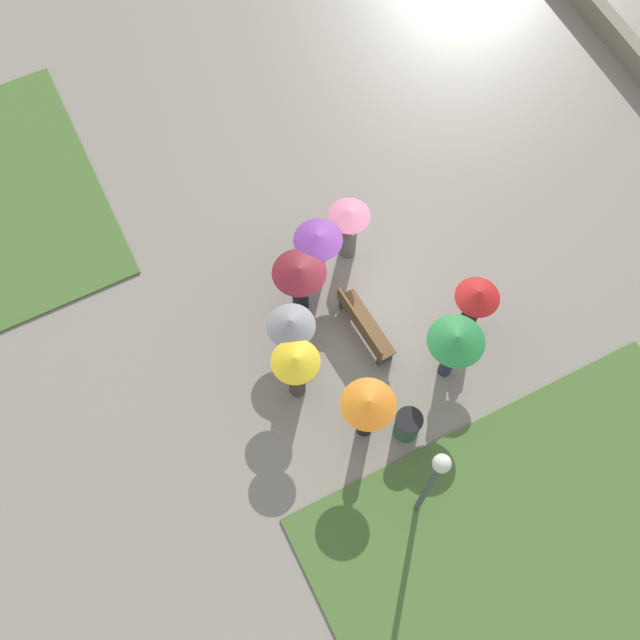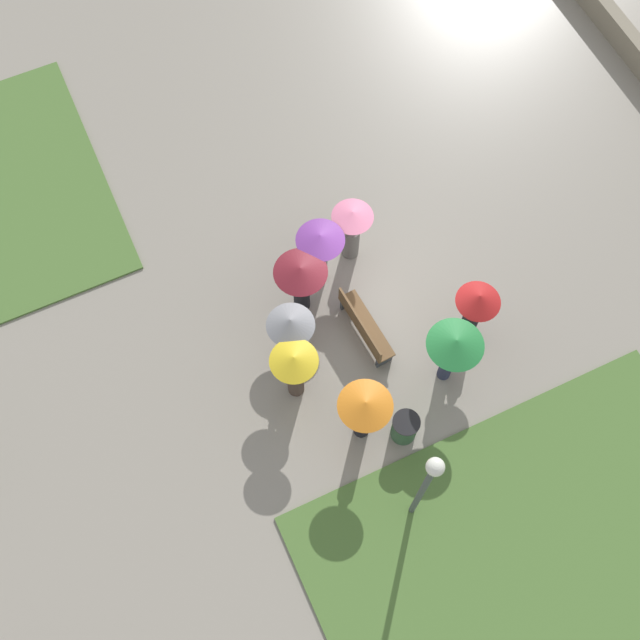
# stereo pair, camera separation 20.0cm
# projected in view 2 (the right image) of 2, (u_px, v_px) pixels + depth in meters

# --- Properties ---
(ground_plane) EXTENTS (90.00, 90.00, 0.00)m
(ground_plane) POSITION_uv_depth(u_px,v_px,m) (370.00, 297.00, 18.12)
(ground_plane) COLOR gray
(lawn_patch_near) EXTENTS (8.03, 8.66, 0.06)m
(lawn_patch_near) POSITION_uv_depth(u_px,v_px,m) (565.00, 615.00, 15.35)
(lawn_patch_near) COLOR #4C7033
(lawn_patch_near) RESTS_ON ground_plane
(park_bench) EXTENTS (1.79, 0.54, 0.90)m
(park_bench) POSITION_uv_depth(u_px,v_px,m) (364.00, 326.00, 17.31)
(park_bench) COLOR brown
(park_bench) RESTS_ON ground_plane
(lamp_post) EXTENTS (0.32, 0.32, 3.84)m
(lamp_post) POSITION_uv_depth(u_px,v_px,m) (426.00, 483.00, 13.88)
(lamp_post) COLOR #474C51
(lamp_post) RESTS_ON ground_plane
(trash_bin) EXTENTS (0.57, 0.57, 0.82)m
(trash_bin) POSITION_uv_depth(u_px,v_px,m) (405.00, 428.00, 16.46)
(trash_bin) COLOR #335638
(trash_bin) RESTS_ON ground_plane
(crowd_person_maroon) EXTENTS (1.15, 1.15, 1.80)m
(crowd_person_maroon) POSITION_uv_depth(u_px,v_px,m) (301.00, 280.00, 16.87)
(crowd_person_maroon) COLOR black
(crowd_person_maroon) RESTS_ON ground_plane
(crowd_person_yellow) EXTENTS (0.99, 0.99, 1.88)m
(crowd_person_yellow) POSITION_uv_depth(u_px,v_px,m) (295.00, 368.00, 16.08)
(crowd_person_yellow) COLOR #47382D
(crowd_person_yellow) RESTS_ON ground_plane
(crowd_person_green) EXTENTS (1.17, 1.17, 1.92)m
(crowd_person_green) POSITION_uv_depth(u_px,v_px,m) (454.00, 348.00, 15.98)
(crowd_person_green) COLOR #282D47
(crowd_person_green) RESTS_ON ground_plane
(crowd_person_purple) EXTENTS (1.05, 1.05, 1.82)m
(crowd_person_purple) POSITION_uv_depth(u_px,v_px,m) (320.00, 247.00, 17.14)
(crowd_person_purple) COLOR slate
(crowd_person_purple) RESTS_ON ground_plane
(crowd_person_red) EXTENTS (0.93, 0.93, 1.88)m
(crowd_person_red) POSITION_uv_depth(u_px,v_px,m) (475.00, 308.00, 16.59)
(crowd_person_red) COLOR black
(crowd_person_red) RESTS_ON ground_plane
(crowd_person_orange) EXTENTS (1.09, 1.09, 1.88)m
(crowd_person_orange) POSITION_uv_depth(u_px,v_px,m) (364.00, 411.00, 15.61)
(crowd_person_orange) COLOR black
(crowd_person_orange) RESTS_ON ground_plane
(crowd_person_pink) EXTENTS (0.92, 0.92, 1.76)m
(crowd_person_pink) POSITION_uv_depth(u_px,v_px,m) (352.00, 228.00, 17.59)
(crowd_person_pink) COLOR slate
(crowd_person_pink) RESTS_ON ground_plane
(crowd_person_grey) EXTENTS (1.00, 1.00, 1.92)m
(crowd_person_grey) POSITION_uv_depth(u_px,v_px,m) (291.00, 329.00, 16.23)
(crowd_person_grey) COLOR #2D2333
(crowd_person_grey) RESTS_ON ground_plane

